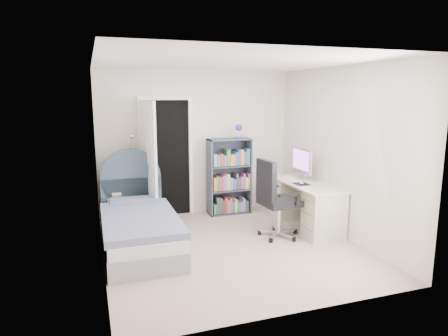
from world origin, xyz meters
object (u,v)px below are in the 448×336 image
object	(u,v)px
bookcase	(230,179)
floor_lamp	(132,186)
office_chair	(274,195)
desk	(305,203)
bed	(139,227)
nightstand	(119,204)

from	to	relation	value
bookcase	floor_lamp	bearing A→B (deg)	177.16
floor_lamp	bookcase	distance (m)	1.69
bookcase	office_chair	world-z (taller)	bookcase
bookcase	desk	size ratio (longest dim) A/B	1.07
desk	floor_lamp	bearing A→B (deg)	155.11
bed	bookcase	distance (m)	2.07
bookcase	office_chair	size ratio (longest dim) A/B	1.36
floor_lamp	desk	world-z (taller)	floor_lamp
floor_lamp	office_chair	world-z (taller)	floor_lamp
desk	office_chair	xyz separation A→B (m)	(-0.68, -0.27, 0.24)
nightstand	office_chair	distance (m)	2.47
nightstand	desk	xyz separation A→B (m)	(2.80, -0.98, 0.02)
desk	office_chair	distance (m)	0.77
bed	desk	bearing A→B (deg)	-0.22
nightstand	office_chair	world-z (taller)	office_chair
nightstand	bed	bearing A→B (deg)	-79.00
bed	office_chair	distance (m)	1.98
bookcase	desk	world-z (taller)	bookcase
bed	office_chair	world-z (taller)	bed
bed	desk	world-z (taller)	bed
desk	office_chair	size ratio (longest dim) A/B	1.27
nightstand	bookcase	distance (m)	1.93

